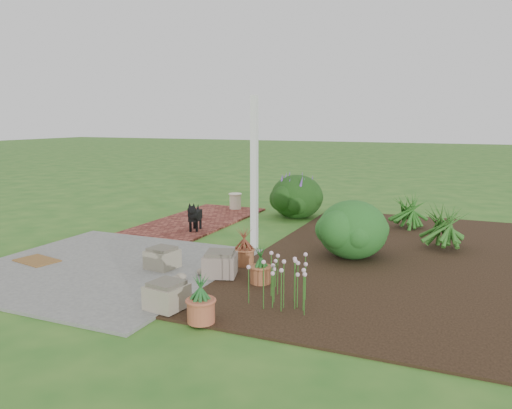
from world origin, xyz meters
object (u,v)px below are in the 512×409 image
at_px(cream_ceramic_urn, 235,201).
at_px(evergreen_shrub, 353,228).
at_px(stone_trough_near, 167,296).
at_px(black_dog, 195,215).

distance_m(cream_ceramic_urn, evergreen_shrub, 4.55).
distance_m(stone_trough_near, cream_ceramic_urn, 6.27).
distance_m(stone_trough_near, black_dog, 3.92).
height_order(black_dog, cream_ceramic_urn, black_dog).
relative_size(black_dog, cream_ceramic_urn, 1.63).
relative_size(stone_trough_near, black_dog, 0.68).
bearing_deg(black_dog, cream_ceramic_urn, 81.88).
relative_size(black_dog, evergreen_shrub, 0.55).
bearing_deg(cream_ceramic_urn, stone_trough_near, -71.21).
xyz_separation_m(stone_trough_near, cream_ceramic_urn, (-2.02, 5.93, 0.05)).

